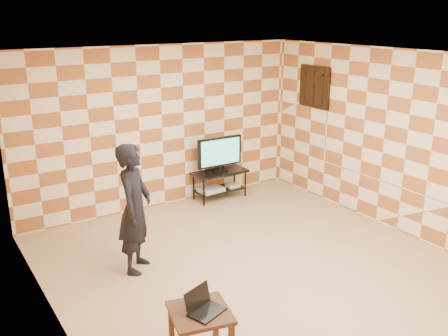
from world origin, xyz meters
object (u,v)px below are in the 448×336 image
(person, at_px, (135,208))
(tv_stand, at_px, (220,178))
(tv, at_px, (220,153))
(side_table, at_px, (200,319))

(person, bearing_deg, tv_stand, -14.33)
(tv, relative_size, person, 0.51)
(tv_stand, relative_size, side_table, 1.48)
(tv_stand, distance_m, person, 2.82)
(side_table, height_order, person, person)
(tv_stand, height_order, person, person)
(side_table, bearing_deg, tv_stand, 55.32)
(tv_stand, xyz_separation_m, tv, (0.00, -0.00, 0.48))
(tv_stand, distance_m, side_table, 4.31)
(tv, relative_size, side_table, 1.28)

